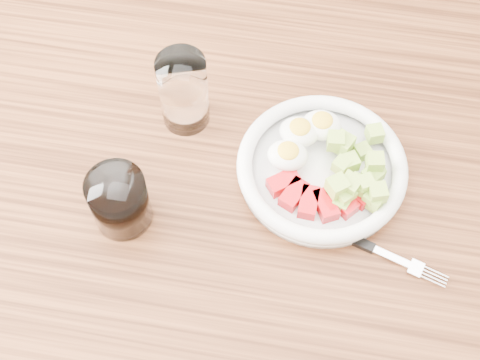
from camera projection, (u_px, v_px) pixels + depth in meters
name	position (u px, v px, depth m)	size (l,w,h in m)	color
ground	(243.00, 344.00, 1.63)	(4.00, 4.00, 0.00)	brown
dining_table	(245.00, 227.00, 1.04)	(1.50, 0.90, 0.77)	brown
bowl	(323.00, 167.00, 0.95)	(0.24, 0.24, 0.06)	white
fork	(360.00, 243.00, 0.91)	(0.20, 0.07, 0.01)	black
water_glass	(183.00, 92.00, 0.97)	(0.07, 0.07, 0.13)	white
coffee_glass	(119.00, 201.00, 0.90)	(0.08, 0.08, 0.09)	white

